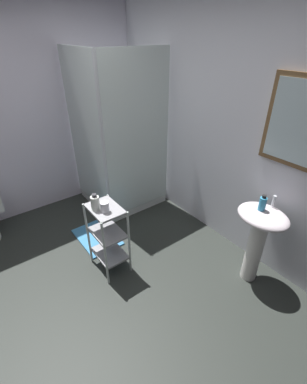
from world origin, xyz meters
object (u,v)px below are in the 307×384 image
object	(u,v)px
storage_cart	(108,234)
rinse_cup	(105,207)
pedestal_sink	(259,231)
hand_soap_bottle	(263,204)
bath_mat	(97,237)
lotion_bottle_white	(95,203)
shower_stall	(118,174)

from	to	relation	value
storage_cart	rinse_cup	world-z (taller)	rinse_cup
pedestal_sink	rinse_cup	distance (m)	1.40
hand_soap_bottle	bath_mat	xyz separation A→B (m)	(-1.43, -0.93, -0.87)
lotion_bottle_white	hand_soap_bottle	bearing A→B (deg)	48.59
hand_soap_bottle	rinse_cup	size ratio (longest dim) A/B	1.48
lotion_bottle_white	rinse_cup	xyz separation A→B (m)	(0.08, 0.05, -0.02)
pedestal_sink	bath_mat	world-z (taller)	pedestal_sink
shower_stall	pedestal_sink	bearing A→B (deg)	9.33
storage_cart	rinse_cup	xyz separation A→B (m)	(0.05, -0.02, 0.35)
shower_stall	rinse_cup	world-z (taller)	shower_stall
storage_cart	lotion_bottle_white	distance (m)	0.38
pedestal_sink	hand_soap_bottle	xyz separation A→B (m)	(-0.02, -0.02, 0.29)
pedestal_sink	rinse_cup	xyz separation A→B (m)	(-0.90, -1.05, 0.21)
hand_soap_bottle	rinse_cup	xyz separation A→B (m)	(-0.88, -1.04, -0.09)
rinse_cup	shower_stall	bearing A→B (deg)	144.67
hand_soap_bottle	rinse_cup	bearing A→B (deg)	-130.31
bath_mat	shower_stall	bearing A→B (deg)	128.10
storage_cart	bath_mat	bearing A→B (deg)	170.00
storage_cart	rinse_cup	bearing A→B (deg)	-23.57
shower_stall	lotion_bottle_white	bearing A→B (deg)	-39.36
rinse_cup	bath_mat	size ratio (longest dim) A/B	0.16
lotion_bottle_white	rinse_cup	distance (m)	0.10
shower_stall	storage_cart	world-z (taller)	shower_stall
lotion_bottle_white	storage_cart	bearing A→B (deg)	69.58
pedestal_sink	rinse_cup	world-z (taller)	rinse_cup
storage_cart	bath_mat	distance (m)	0.66
pedestal_sink	rinse_cup	size ratio (longest dim) A/B	8.32
pedestal_sink	bath_mat	size ratio (longest dim) A/B	1.35
shower_stall	lotion_bottle_white	world-z (taller)	shower_stall
storage_cart	shower_stall	bearing A→B (deg)	144.13
hand_soap_bottle	bath_mat	world-z (taller)	hand_soap_bottle
hand_soap_bottle	storage_cart	bearing A→B (deg)	-132.57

